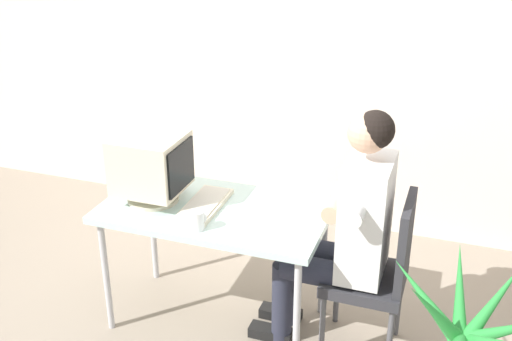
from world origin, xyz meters
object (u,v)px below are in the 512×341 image
object	(u,v)px
office_chair	(379,269)
desk_mug	(197,220)
desk	(215,217)
person_seated	(346,226)
keyboard	(203,206)
crt_monitor	(151,165)

from	to	relation	value
office_chair	desk_mug	bearing A→B (deg)	-162.36
desk	person_seated	world-z (taller)	person_seated
keyboard	desk_mug	world-z (taller)	desk_mug
office_chair	desk_mug	xyz separation A→B (m)	(-0.87, -0.28, 0.27)
desk	office_chair	size ratio (longest dim) A/B	1.32
person_seated	crt_monitor	bearing A→B (deg)	-176.25
crt_monitor	desk	bearing A→B (deg)	5.06
desk	crt_monitor	xyz separation A→B (m)	(-0.34, -0.03, 0.27)
desk	office_chair	xyz separation A→B (m)	(0.88, 0.04, -0.16)
crt_monitor	keyboard	size ratio (longest dim) A/B	0.81
crt_monitor	office_chair	xyz separation A→B (m)	(1.22, 0.07, -0.43)
desk	person_seated	distance (m)	0.70
keyboard	desk	bearing A→B (deg)	30.65
desk	keyboard	world-z (taller)	keyboard
person_seated	desk_mug	bearing A→B (deg)	-158.06
keyboard	desk_mug	xyz separation A→B (m)	(0.06, -0.21, 0.04)
person_seated	desk	bearing A→B (deg)	-176.91
keyboard	office_chair	xyz separation A→B (m)	(0.93, 0.07, -0.23)
person_seated	office_chair	bearing A→B (deg)	0.00
crt_monitor	keyboard	xyz separation A→B (m)	(0.29, -0.00, -0.20)
keyboard	person_seated	xyz separation A→B (m)	(0.75, 0.07, -0.02)
desk	person_seated	xyz separation A→B (m)	(0.69, 0.04, 0.06)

